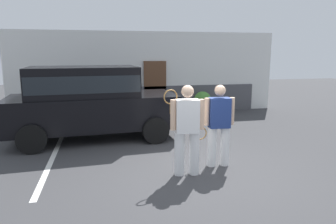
# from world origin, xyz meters

# --- Properties ---
(ground_plane) EXTENTS (40.00, 40.00, 0.00)m
(ground_plane) POSITION_xyz_m (0.00, 0.00, 0.00)
(ground_plane) COLOR #38383A
(parking_stripe_0) EXTENTS (0.12, 4.40, 0.01)m
(parking_stripe_0) POSITION_xyz_m (-3.05, 1.50, 0.00)
(parking_stripe_0) COLOR silver
(parking_stripe_0) RESTS_ON ground_plane
(house_frontage) EXTENTS (10.68, 0.40, 3.25)m
(house_frontage) POSITION_xyz_m (0.00, 6.60, 1.53)
(house_frontage) COLOR white
(house_frontage) RESTS_ON ground_plane
(parked_suv) EXTENTS (4.71, 2.40, 2.05)m
(parked_suv) POSITION_xyz_m (-2.19, 3.06, 1.15)
(parked_suv) COLOR black
(parked_suv) RESTS_ON ground_plane
(tennis_player_man) EXTENTS (0.80, 0.32, 1.81)m
(tennis_player_man) POSITION_xyz_m (-0.25, -0.07, 0.95)
(tennis_player_man) COLOR white
(tennis_player_man) RESTS_ON ground_plane
(tennis_player_woman) EXTENTS (0.90, 0.31, 1.76)m
(tennis_player_woman) POSITION_xyz_m (0.55, 0.27, 0.91)
(tennis_player_woman) COLOR white
(tennis_player_woman) RESTS_ON ground_plane
(potted_plant_by_porch) EXTENTS (0.70, 0.70, 0.92)m
(potted_plant_by_porch) POSITION_xyz_m (2.06, 5.78, 0.51)
(potted_plant_by_porch) COLOR #9E5638
(potted_plant_by_porch) RESTS_ON ground_plane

